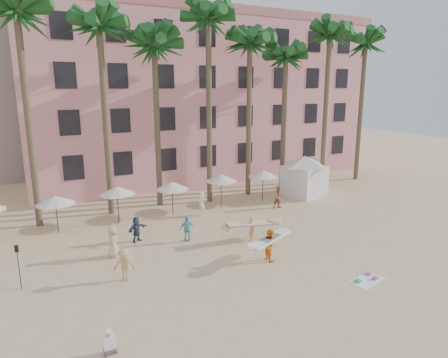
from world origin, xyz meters
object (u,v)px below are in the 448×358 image
cabana (305,172)px  carrier_yellow (252,226)px  pink_hotel (197,99)px  carrier_white (270,243)px

cabana → carrier_yellow: bearing=-143.9°
cabana → carrier_yellow: size_ratio=1.59×
pink_hotel → carrier_yellow: pink_hotel is taller
cabana → carrier_white: bearing=-135.9°
cabana → pink_hotel: bearing=107.3°
pink_hotel → carrier_yellow: bearing=-104.7°
cabana → carrier_yellow: 11.95m
pink_hotel → cabana: 15.37m
cabana → carrier_yellow: cabana is taller
carrier_yellow → pink_hotel: bearing=75.3°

